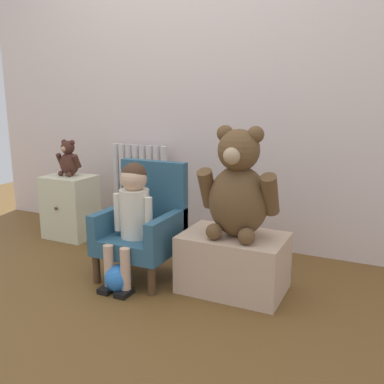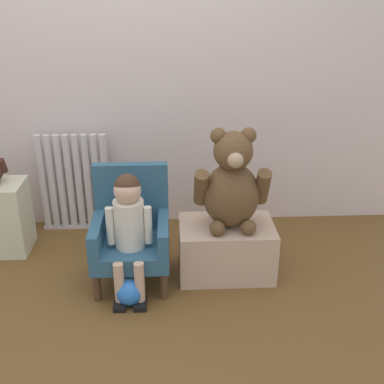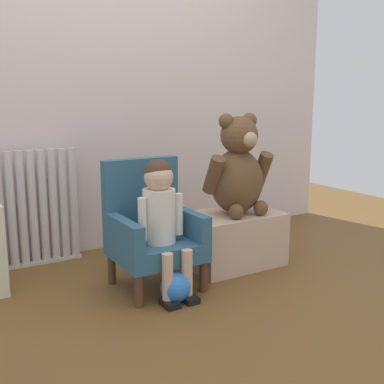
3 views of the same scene
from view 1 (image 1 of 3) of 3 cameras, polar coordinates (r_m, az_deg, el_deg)
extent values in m
plane|color=brown|center=(2.36, -12.38, -14.40)|extent=(6.00, 6.00, 0.00)
cube|color=beige|center=(3.15, 0.71, 15.21)|extent=(3.80, 0.05, 2.40)
cylinder|color=silver|center=(3.44, -10.02, 0.73)|extent=(0.05, 0.05, 0.68)
cylinder|color=silver|center=(3.40, -9.17, 0.64)|extent=(0.05, 0.05, 0.68)
cylinder|color=silver|center=(3.37, -8.31, 0.54)|extent=(0.05, 0.05, 0.68)
cylinder|color=silver|center=(3.33, -7.42, 0.45)|extent=(0.05, 0.05, 0.68)
cylinder|color=silver|center=(3.30, -6.52, 0.35)|extent=(0.05, 0.05, 0.68)
cylinder|color=silver|center=(3.27, -5.60, 0.25)|extent=(0.05, 0.05, 0.68)
cylinder|color=silver|center=(3.24, -4.66, 0.14)|extent=(0.05, 0.05, 0.68)
cylinder|color=silver|center=(3.21, -3.70, 0.04)|extent=(0.05, 0.05, 0.68)
cube|color=silver|center=(3.41, -6.81, -5.37)|extent=(0.50, 0.05, 0.02)
cube|color=beige|center=(3.39, -15.88, -1.89)|extent=(0.36, 0.29, 0.47)
sphere|color=#4C3823|center=(3.27, -17.71, -2.10)|extent=(0.02, 0.02, 0.02)
cube|color=#2E5A74|center=(2.56, -7.01, -6.72)|extent=(0.44, 0.42, 0.10)
cube|color=#2E5A74|center=(2.64, -5.07, -0.29)|extent=(0.44, 0.06, 0.41)
cube|color=#2E5A74|center=(2.63, -10.54, -3.60)|extent=(0.06, 0.42, 0.14)
cube|color=#2E5A74|center=(2.43, -3.34, -4.74)|extent=(0.06, 0.42, 0.14)
cylinder|color=#4C331E|center=(2.58, -12.62, -9.97)|extent=(0.04, 0.04, 0.17)
cylinder|color=#4C331E|center=(2.38, -5.41, -11.69)|extent=(0.04, 0.04, 0.17)
cylinder|color=#4C331E|center=(2.84, -8.19, -7.61)|extent=(0.04, 0.04, 0.17)
cylinder|color=#4C331E|center=(2.66, -1.45, -8.90)|extent=(0.04, 0.04, 0.17)
cylinder|color=silver|center=(2.47, -7.63, -2.84)|extent=(0.17, 0.17, 0.28)
sphere|color=#D8AD8E|center=(2.43, -7.77, 1.80)|extent=(0.15, 0.15, 0.15)
sphere|color=#472D1E|center=(2.43, -7.72, 2.25)|extent=(0.14, 0.14, 0.14)
cylinder|color=#D8AD8E|center=(2.44, -11.02, -9.59)|extent=(0.06, 0.06, 0.24)
cube|color=black|center=(2.48, -11.17, -12.58)|extent=(0.07, 0.11, 0.03)
cylinder|color=#D8AD8E|center=(2.38, -8.86, -10.09)|extent=(0.06, 0.06, 0.24)
cube|color=black|center=(2.42, -9.03, -13.15)|extent=(0.07, 0.11, 0.03)
cylinder|color=silver|center=(2.51, -9.88, -2.66)|extent=(0.04, 0.04, 0.22)
cylinder|color=silver|center=(2.40, -5.79, -3.26)|extent=(0.04, 0.04, 0.22)
cube|color=#CBA88C|center=(2.41, 5.54, -9.34)|extent=(0.56, 0.38, 0.32)
ellipsoid|color=brown|center=(2.30, 6.21, -1.24)|extent=(0.32, 0.28, 0.38)
sphere|color=brown|center=(2.23, 6.25, 5.54)|extent=(0.22, 0.22, 0.22)
sphere|color=tan|center=(2.14, 5.34, 4.81)|extent=(0.09, 0.09, 0.09)
sphere|color=brown|center=(2.27, 4.43, 7.80)|extent=(0.09, 0.09, 0.09)
sphere|color=brown|center=(2.21, 8.47, 7.58)|extent=(0.09, 0.09, 0.09)
cylinder|color=brown|center=(2.33, 2.07, 0.50)|extent=(0.08, 0.17, 0.24)
cylinder|color=brown|center=(2.22, 10.37, -0.34)|extent=(0.08, 0.17, 0.24)
sphere|color=brown|center=(2.26, 2.95, -5.30)|extent=(0.09, 0.09, 0.09)
sphere|color=brown|center=(2.20, 7.26, -5.89)|extent=(0.09, 0.09, 0.09)
ellipsoid|color=#45251C|center=(3.35, -16.03, 3.62)|extent=(0.15, 0.13, 0.17)
sphere|color=#45251C|center=(3.33, -16.24, 5.73)|extent=(0.10, 0.10, 0.10)
sphere|color=tan|center=(3.29, -16.76, 5.50)|extent=(0.04, 0.04, 0.04)
sphere|color=#45251C|center=(3.35, -16.69, 6.40)|extent=(0.04, 0.04, 0.04)
sphere|color=#45251C|center=(3.30, -15.71, 6.37)|extent=(0.04, 0.04, 0.04)
cylinder|color=#45251C|center=(3.39, -17.14, 4.11)|extent=(0.04, 0.08, 0.11)
cylinder|color=#45251C|center=(3.29, -15.09, 3.97)|extent=(0.04, 0.08, 0.11)
sphere|color=#45251C|center=(3.35, -17.09, 2.37)|extent=(0.04, 0.04, 0.04)
sphere|color=#45251C|center=(3.29, -16.05, 2.28)|extent=(0.04, 0.04, 0.04)
sphere|color=blue|center=(2.45, -9.81, -11.25)|extent=(0.15, 0.15, 0.15)
camera|label=2|loc=(1.29, -91.44, 27.24)|focal=45.00mm
camera|label=3|loc=(2.42, -68.49, 3.59)|focal=45.00mm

